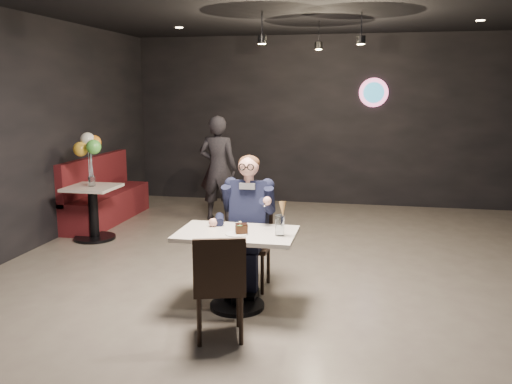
% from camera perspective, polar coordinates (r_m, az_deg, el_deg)
% --- Properties ---
extents(floor, '(9.00, 9.00, 0.00)m').
position_cam_1_polar(floor, '(5.73, 3.65, -10.29)').
color(floor, '#6E665C').
rests_on(floor, ground).
extents(wall_sign, '(0.50, 0.06, 0.50)m').
position_cam_1_polar(wall_sign, '(9.77, 12.28, 10.20)').
color(wall_sign, pink).
rests_on(wall_sign, floor).
extents(pendant_lights, '(1.40, 1.20, 0.36)m').
position_cam_1_polar(pendant_lights, '(7.38, 6.21, 17.12)').
color(pendant_lights, black).
rests_on(pendant_lights, floor).
extents(main_table, '(1.10, 0.70, 0.75)m').
position_cam_1_polar(main_table, '(5.17, -2.01, -8.20)').
color(main_table, silver).
rests_on(main_table, floor).
extents(chair_far, '(0.42, 0.46, 0.92)m').
position_cam_1_polar(chair_far, '(5.66, -0.70, -5.62)').
color(chair_far, black).
rests_on(chair_far, floor).
extents(chair_near, '(0.54, 0.56, 0.92)m').
position_cam_1_polar(chair_near, '(4.57, -3.90, -9.68)').
color(chair_near, black).
rests_on(chair_near, floor).
extents(seated_man, '(0.60, 0.80, 1.44)m').
position_cam_1_polar(seated_man, '(5.59, -0.71, -3.06)').
color(seated_man, black).
rests_on(seated_man, floor).
extents(dessert_plate, '(0.21, 0.21, 0.01)m').
position_cam_1_polar(dessert_plate, '(4.96, -2.06, -4.44)').
color(dessert_plate, white).
rests_on(dessert_plate, main_table).
extents(cake_slice, '(0.13, 0.12, 0.08)m').
position_cam_1_polar(cake_slice, '(4.97, -1.54, -3.89)').
color(cake_slice, black).
rests_on(cake_slice, dessert_plate).
extents(mint_leaf, '(0.06, 0.04, 0.01)m').
position_cam_1_polar(mint_leaf, '(4.92, -1.77, -3.53)').
color(mint_leaf, '#2D8B3D').
rests_on(mint_leaf, cake_slice).
extents(sundae_glass, '(0.08, 0.08, 0.19)m').
position_cam_1_polar(sundae_glass, '(4.92, 2.52, -3.51)').
color(sundae_glass, silver).
rests_on(sundae_glass, main_table).
extents(wafer_cone, '(0.08, 0.08, 0.14)m').
position_cam_1_polar(wafer_cone, '(4.86, 2.83, -1.81)').
color(wafer_cone, tan).
rests_on(wafer_cone, sundae_glass).
extents(booth_bench, '(0.51, 2.05, 1.03)m').
position_cam_1_polar(booth_bench, '(8.80, -15.43, 0.27)').
color(booth_bench, '#470F13').
rests_on(booth_bench, floor).
extents(side_table, '(0.65, 0.65, 0.81)m').
position_cam_1_polar(side_table, '(7.81, -16.74, -1.89)').
color(side_table, silver).
rests_on(side_table, floor).
extents(balloon_vase, '(0.09, 0.09, 0.14)m').
position_cam_1_polar(balloon_vase, '(7.74, -16.90, 1.11)').
color(balloon_vase, silver).
rests_on(balloon_vase, side_table).
extents(balloon_bunch, '(0.36, 0.36, 0.60)m').
position_cam_1_polar(balloon_bunch, '(7.68, -17.06, 3.88)').
color(balloon_bunch, gold).
rests_on(balloon_bunch, balloon_vase).
extents(passerby, '(0.61, 0.40, 1.66)m').
position_cam_1_polar(passerby, '(8.57, -4.02, 2.50)').
color(passerby, black).
rests_on(passerby, floor).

